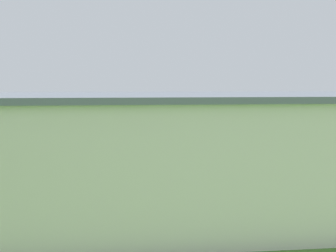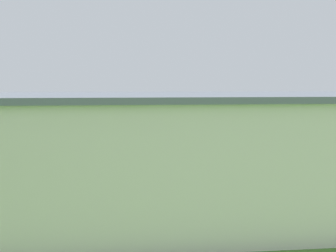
{
  "view_description": "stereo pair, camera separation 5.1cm",
  "coord_description": "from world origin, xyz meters",
  "px_view_note": "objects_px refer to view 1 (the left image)",
  "views": [
    {
      "loc": [
        3.61,
        72.04,
        8.4
      ],
      "look_at": [
        -3.79,
        15.06,
        3.58
      ],
      "focal_mm": 54.71,
      "sensor_mm": 36.0,
      "label": 1
    },
    {
      "loc": [
        3.56,
        72.05,
        8.4
      ],
      "look_at": [
        -3.79,
        15.06,
        3.58
      ],
      "focal_mm": 54.71,
      "sensor_mm": 36.0,
      "label": 2
    }
  ],
  "objects_px": {
    "windsock": "(217,104)",
    "car_yellow": "(292,160)",
    "person_near_hangar_door": "(101,159)",
    "person_by_parked_cars": "(262,156)",
    "hangar": "(158,155)",
    "biplane": "(180,107)"
  },
  "relations": [
    {
      "from": "windsock",
      "to": "car_yellow",
      "type": "bearing_deg",
      "value": 95.14
    },
    {
      "from": "person_near_hangar_door",
      "to": "windsock",
      "type": "xyz_separation_m",
      "value": [
        -16.62,
        -20.7,
        4.67
      ]
    },
    {
      "from": "person_by_parked_cars",
      "to": "person_near_hangar_door",
      "type": "height_order",
      "value": "person_by_parked_cars"
    },
    {
      "from": "car_yellow",
      "to": "person_by_parked_cars",
      "type": "relative_size",
      "value": 2.37
    },
    {
      "from": "hangar",
      "to": "biplane",
      "type": "bearing_deg",
      "value": -100.84
    },
    {
      "from": "hangar",
      "to": "person_near_hangar_door",
      "type": "xyz_separation_m",
      "value": [
        3.66,
        -19.84,
        -3.1
      ]
    },
    {
      "from": "hangar",
      "to": "biplane",
      "type": "relative_size",
      "value": 3.95
    },
    {
      "from": "car_yellow",
      "to": "windsock",
      "type": "xyz_separation_m",
      "value": [
        2.16,
        -24.05,
        4.64
      ]
    },
    {
      "from": "hangar",
      "to": "car_yellow",
      "type": "relative_size",
      "value": 8.13
    },
    {
      "from": "hangar",
      "to": "biplane",
      "type": "xyz_separation_m",
      "value": [
        -6.76,
        -35.29,
        1.4
      ]
    },
    {
      "from": "hangar",
      "to": "person_by_parked_cars",
      "type": "relative_size",
      "value": 19.27
    },
    {
      "from": "biplane",
      "to": "windsock",
      "type": "xyz_separation_m",
      "value": [
        -6.2,
        -5.24,
        0.17
      ]
    },
    {
      "from": "person_by_parked_cars",
      "to": "car_yellow",
      "type": "bearing_deg",
      "value": 128.66
    },
    {
      "from": "car_yellow",
      "to": "person_by_parked_cars",
      "type": "xyz_separation_m",
      "value": [
        2.14,
        -2.67,
        0.08
      ]
    },
    {
      "from": "car_yellow",
      "to": "windsock",
      "type": "bearing_deg",
      "value": -84.86
    },
    {
      "from": "biplane",
      "to": "person_near_hangar_door",
      "type": "bearing_deg",
      "value": 56.02
    },
    {
      "from": "biplane",
      "to": "person_near_hangar_door",
      "type": "xyz_separation_m",
      "value": [
        10.42,
        15.46,
        -4.5
      ]
    },
    {
      "from": "hangar",
      "to": "windsock",
      "type": "relative_size",
      "value": 5.49
    },
    {
      "from": "person_by_parked_cars",
      "to": "hangar",
      "type": "bearing_deg",
      "value": 55.88
    },
    {
      "from": "hangar",
      "to": "person_by_parked_cars",
      "type": "xyz_separation_m",
      "value": [
        -12.98,
        -19.16,
        -2.99
      ]
    },
    {
      "from": "car_yellow",
      "to": "person_near_hangar_door",
      "type": "xyz_separation_m",
      "value": [
        18.78,
        -3.35,
        -0.03
      ]
    },
    {
      "from": "biplane",
      "to": "car_yellow",
      "type": "relative_size",
      "value": 2.06
    }
  ]
}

